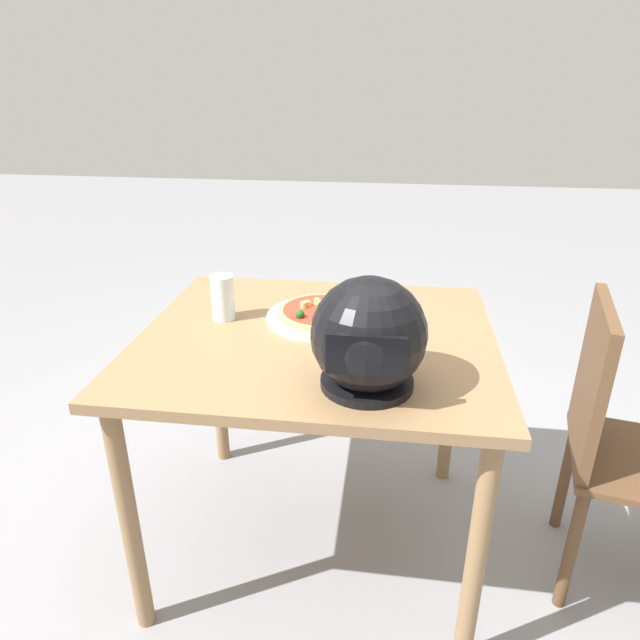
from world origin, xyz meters
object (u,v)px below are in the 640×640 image
Objects in this scene: motorcycle_helmet at (368,337)px; drinking_glass at (223,297)px; pizza at (323,312)px; dining_table at (317,364)px; chair_side at (616,437)px.

motorcycle_helmet is 1.98× the size of drinking_glass.
dining_table is at bearing 87.85° from pizza.
chair_side is at bearing -159.84° from motorcycle_helmet.
dining_table is 0.89m from chair_side.
chair_side is (-0.71, -0.26, -0.40)m from motorcycle_helmet.
drinking_glass reaches higher than dining_table.
motorcycle_helmet reaches higher than drinking_glass.
drinking_glass is 1.22m from chair_side.
dining_table is 1.13× the size of chair_side.
chair_side is (-0.87, 0.01, -0.17)m from dining_table.
pizza reaches higher than dining_table.
pizza is at bearing -92.15° from dining_table.
dining_table is at bearing -0.76° from chair_side.
motorcycle_helmet reaches higher than pizza.
dining_table is at bearing -59.59° from motorcycle_helmet.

